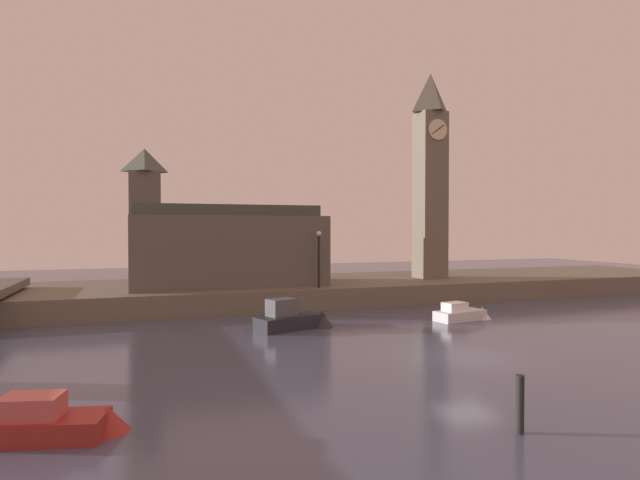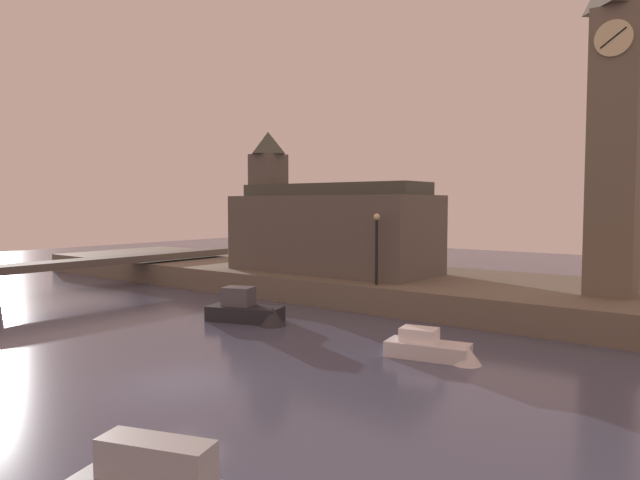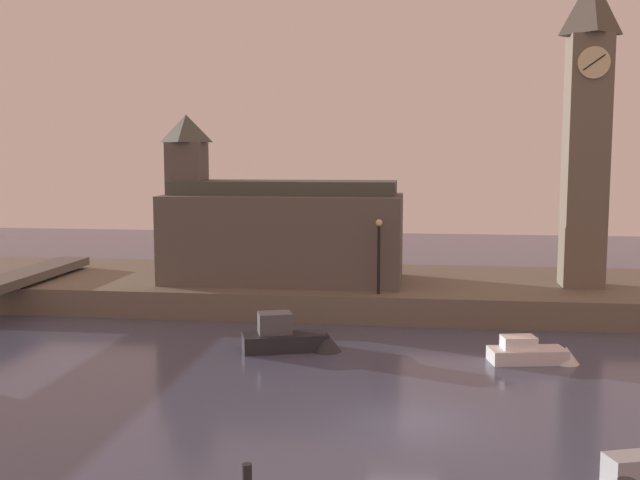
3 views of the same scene
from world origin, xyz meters
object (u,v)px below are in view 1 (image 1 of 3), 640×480
object	(u,v)px
parliament_hall	(222,245)
streetlamp	(319,252)
mooring_post_left	(520,404)
boat_dinghy_red	(60,422)
boat_barge_dark	(296,319)
boat_ferry_white	(465,313)
clock_tower	(430,173)

from	to	relation	value
parliament_hall	streetlamp	size ratio (longest dim) A/B	3.46
parliament_hall	mooring_post_left	distance (m)	27.08
parliament_hall	boat_dinghy_red	size ratio (longest dim) A/B	3.52
boat_barge_dark	boat_ferry_white	distance (m)	10.69
streetlamp	boat_barge_dark	bearing A→B (deg)	-119.02
parliament_hall	boat_dinghy_red	world-z (taller)	parliament_hall
parliament_hall	boat_ferry_white	size ratio (longest dim) A/B	3.40
parliament_hall	streetlamp	world-z (taller)	parliament_hall
boat_barge_dark	boat_ferry_white	bearing A→B (deg)	-3.50
mooring_post_left	streetlamp	bearing A→B (deg)	85.26
parliament_hall	boat_ferry_white	world-z (taller)	parliament_hall
mooring_post_left	parliament_hall	bearing A→B (deg)	99.26
streetlamp	mooring_post_left	distance (m)	23.11
boat_dinghy_red	streetlamp	bearing A→B (deg)	54.04
parliament_hall	boat_barge_dark	distance (m)	11.09
boat_ferry_white	boat_dinghy_red	size ratio (longest dim) A/B	1.04
parliament_hall	boat_ferry_white	bearing A→B (deg)	-38.71
streetlamp	boat_dinghy_red	xyz separation A→B (m)	(-13.82, -19.04, -3.54)
streetlamp	boat_dinghy_red	distance (m)	23.79
clock_tower	mooring_post_left	world-z (taller)	clock_tower
mooring_post_left	boat_barge_dark	xyz separation A→B (m)	(-1.64, 16.44, -0.25)
boat_barge_dark	mooring_post_left	bearing A→B (deg)	-84.29
streetlamp	boat_barge_dark	world-z (taller)	streetlamp
clock_tower	boat_barge_dark	size ratio (longest dim) A/B	3.50
boat_barge_dark	boat_dinghy_red	bearing A→B (deg)	-129.06
clock_tower	boat_dinghy_red	distance (m)	35.29
boat_barge_dark	boat_dinghy_red	distance (m)	16.31
mooring_post_left	boat_barge_dark	world-z (taller)	boat_barge_dark
boat_ferry_white	mooring_post_left	bearing A→B (deg)	-119.77
clock_tower	parliament_hall	size ratio (longest dim) A/B	1.24
streetlamp	boat_ferry_white	distance (m)	10.63
mooring_post_left	boat_barge_dark	distance (m)	16.52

